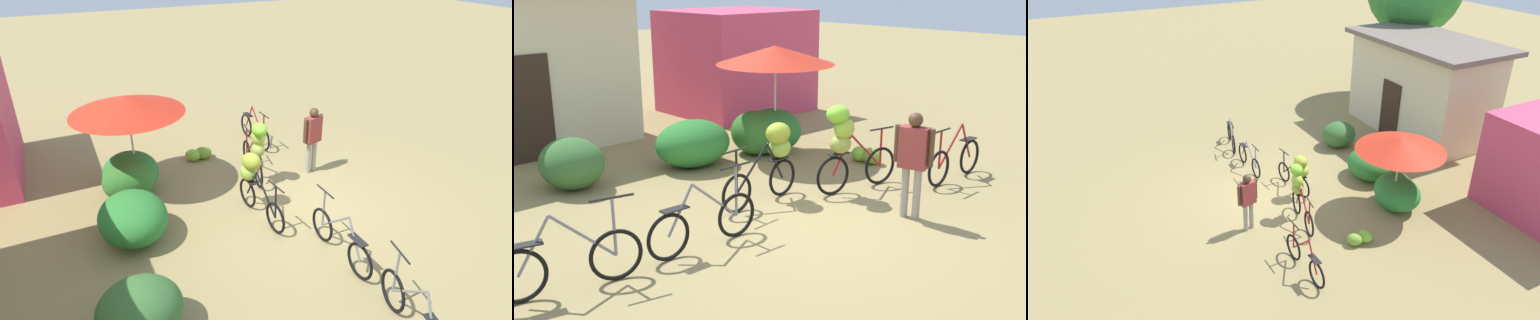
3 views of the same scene
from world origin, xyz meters
The scene contains 14 objects.
ground_plane centered at (0.00, 0.00, 0.00)m, with size 60.00×60.00×0.00m, color #958251.
shop_pink centered at (4.30, 6.63, 1.28)m, with size 3.20×2.80×2.55m, color #D24367.
hedge_bush_front_left centered at (-1.66, 3.79, 0.42)m, with size 1.02×1.16×0.85m, color #36662F.
hedge_bush_front_right centered at (0.52, 3.43, 0.43)m, with size 1.44×1.21×0.86m, color #2B782F.
hedge_bush_mid centered at (1.89, 3.22, 0.43)m, with size 0.91×1.08×0.86m, color #317129.
hedge_bush_by_door centered at (2.21, 3.12, 0.43)m, with size 1.24×1.16×0.87m, color #2A7B31.
market_umbrella centered at (2.21, 3.01, 1.93)m, with size 2.27×2.27×2.11m.
bicycle_leftmost centered at (-3.28, 0.55, 0.35)m, with size 1.65×0.43×1.02m.
bicycle_near_pile centered at (-1.51, 0.44, 0.34)m, with size 1.69×0.15×1.01m.
bicycle_center_loaded centered at (0.37, 1.14, 0.75)m, with size 1.62×0.40×1.22m.
bicycle_by_shop centered at (1.42, 0.56, 0.86)m, with size 1.62×0.41×1.46m.
bicycle_rightmost centered at (3.28, -0.30, 0.35)m, with size 1.63×0.14×0.97m.
banana_pile_on_ground centered at (3.00, 1.36, 0.15)m, with size 0.51×0.75×0.31m.
person_vendor centered at (1.29, -0.77, 0.94)m, with size 0.30×0.56×1.55m.
Camera 2 is at (-5.87, -5.41, 3.36)m, focal length 42.97 mm.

